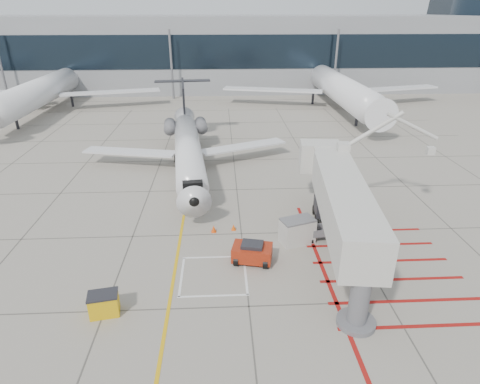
{
  "coord_description": "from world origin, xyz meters",
  "views": [
    {
      "loc": [
        -1.38,
        -21.72,
        15.2
      ],
      "look_at": [
        0.0,
        6.0,
        2.5
      ],
      "focal_mm": 30.0,
      "sensor_mm": 36.0,
      "label": 1
    }
  ],
  "objects_px": {
    "jet_bridge": "(344,212)",
    "pushback_tug": "(252,252)",
    "regional_jet": "(188,142)",
    "spill_bin": "(104,304)"
  },
  "relations": [
    {
      "from": "pushback_tug",
      "to": "spill_bin",
      "type": "xyz_separation_m",
      "value": [
        -8.41,
        -4.57,
        -0.08
      ]
    },
    {
      "from": "regional_jet",
      "to": "jet_bridge",
      "type": "distance_m",
      "value": 18.18
    },
    {
      "from": "jet_bridge",
      "to": "pushback_tug",
      "type": "xyz_separation_m",
      "value": [
        -5.75,
        0.01,
        -2.81
      ]
    },
    {
      "from": "pushback_tug",
      "to": "jet_bridge",
      "type": "bearing_deg",
      "value": 12.2
    },
    {
      "from": "spill_bin",
      "to": "pushback_tug",
      "type": "bearing_deg",
      "value": 18.41
    },
    {
      "from": "regional_jet",
      "to": "pushback_tug",
      "type": "relative_size",
      "value": 11.07
    },
    {
      "from": "jet_bridge",
      "to": "regional_jet",
      "type": "bearing_deg",
      "value": 133.0
    },
    {
      "from": "spill_bin",
      "to": "jet_bridge",
      "type": "bearing_deg",
      "value": 7.71
    },
    {
      "from": "regional_jet",
      "to": "jet_bridge",
      "type": "relative_size",
      "value": 1.59
    },
    {
      "from": "regional_jet",
      "to": "spill_bin",
      "type": "distance_m",
      "value": 19.75
    }
  ]
}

